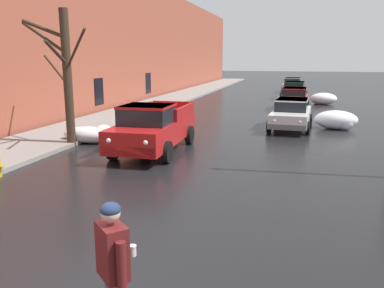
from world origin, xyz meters
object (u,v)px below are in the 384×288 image
(pickup_truck_red_approaching_near_lane, at_px, (153,128))
(sedan_silver_queued_behind_truck, at_px, (292,85))
(sedan_red_parked_kerbside_mid, at_px, (294,98))
(sedan_green_parked_far_down_block, at_px, (294,90))
(pedestrian_with_coffee, at_px, (113,263))
(bare_tree_second_along_sidewalk, at_px, (65,73))
(sedan_white_parked_kerbside_close, at_px, (291,113))

(pickup_truck_red_approaching_near_lane, xyz_separation_m, sedan_silver_queued_behind_truck, (4.32, 27.14, -0.13))
(pickup_truck_red_approaching_near_lane, relative_size, sedan_red_parked_kerbside_mid, 1.15)
(sedan_green_parked_far_down_block, height_order, pedestrian_with_coffee, pedestrian_with_coffee)
(bare_tree_second_along_sidewalk, bearing_deg, sedan_green_parked_far_down_block, 68.48)
(sedan_green_parked_far_down_block, distance_m, pedestrian_with_coffee, 30.04)
(sedan_white_parked_kerbside_close, relative_size, pedestrian_with_coffee, 2.49)
(bare_tree_second_along_sidewalk, xyz_separation_m, sedan_white_parked_kerbside_close, (8.15, 6.09, -2.02))
(pickup_truck_red_approaching_near_lane, relative_size, sedan_silver_queued_behind_truck, 1.20)
(bare_tree_second_along_sidewalk, distance_m, pedestrian_with_coffee, 11.65)
(sedan_green_parked_far_down_block, bearing_deg, bare_tree_second_along_sidewalk, -111.52)
(sedan_red_parked_kerbside_mid, bearing_deg, bare_tree_second_along_sidewalk, -121.21)
(pickup_truck_red_approaching_near_lane, xyz_separation_m, sedan_red_parked_kerbside_mid, (4.68, 13.58, -0.13))
(bare_tree_second_along_sidewalk, xyz_separation_m, sedan_green_parked_far_down_block, (8.07, 20.48, -2.02))
(pickup_truck_red_approaching_near_lane, xyz_separation_m, sedan_white_parked_kerbside_close, (4.67, 6.20, -0.13))
(bare_tree_second_along_sidewalk, height_order, sedan_green_parked_far_down_block, bare_tree_second_along_sidewalk)
(sedan_white_parked_kerbside_close, height_order, sedan_green_parked_far_down_block, same)
(sedan_green_parked_far_down_block, relative_size, pedestrian_with_coffee, 2.42)
(sedan_green_parked_far_down_block, distance_m, sedan_silver_queued_behind_truck, 6.55)
(bare_tree_second_along_sidewalk, bearing_deg, pickup_truck_red_approaching_near_lane, -1.87)
(pickup_truck_red_approaching_near_lane, distance_m, sedan_silver_queued_behind_truck, 27.48)
(sedan_red_parked_kerbside_mid, height_order, sedan_silver_queued_behind_truck, same)
(pickup_truck_red_approaching_near_lane, bearing_deg, sedan_silver_queued_behind_truck, 80.95)
(sedan_red_parked_kerbside_mid, relative_size, pedestrian_with_coffee, 2.52)
(pickup_truck_red_approaching_near_lane, distance_m, sedan_green_parked_far_down_block, 21.10)
(sedan_white_parked_kerbside_close, xyz_separation_m, sedan_green_parked_far_down_block, (-0.07, 14.39, 0.00))
(pickup_truck_red_approaching_near_lane, xyz_separation_m, pedestrian_with_coffee, (3.02, -9.40, 0.16))
(bare_tree_second_along_sidewalk, distance_m, sedan_red_parked_kerbside_mid, 15.88)
(sedan_red_parked_kerbside_mid, bearing_deg, sedan_silver_queued_behind_truck, 91.52)
(sedan_red_parked_kerbside_mid, relative_size, sedan_green_parked_far_down_block, 1.04)
(sedan_white_parked_kerbside_close, bearing_deg, pickup_truck_red_approaching_near_lane, -126.98)
(bare_tree_second_along_sidewalk, height_order, sedan_silver_queued_behind_truck, bare_tree_second_along_sidewalk)
(pickup_truck_red_approaching_near_lane, distance_m, sedan_red_parked_kerbside_mid, 14.37)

